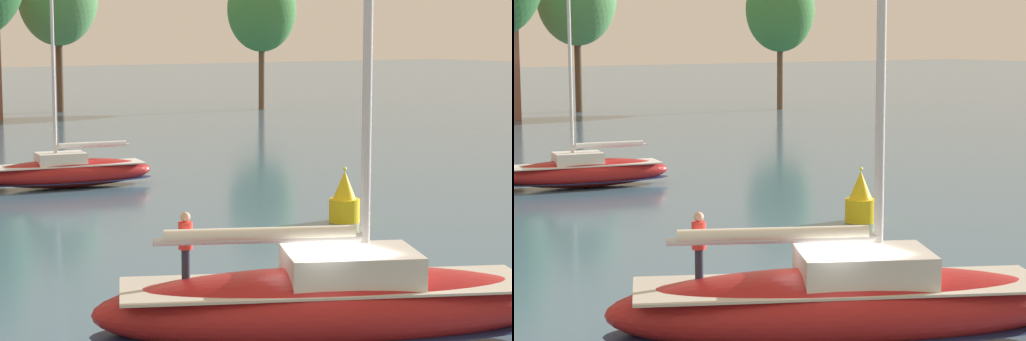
% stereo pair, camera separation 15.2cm
% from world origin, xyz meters
% --- Properties ---
extents(tree_shore_right, '(6.79, 6.79, 13.97)m').
position_xyz_m(tree_shore_right, '(42.12, 63.17, 9.78)').
color(tree_shore_right, brown).
rests_on(tree_shore_right, ground).
extents(sailboat_main, '(11.46, 7.90, 15.45)m').
position_xyz_m(sailboat_main, '(0.02, -0.01, 1.05)').
color(sailboat_main, maroon).
rests_on(sailboat_main, ground).
extents(sailboat_moored_near_marina, '(8.58, 3.88, 11.39)m').
position_xyz_m(sailboat_moored_near_marina, '(5.26, 26.70, 0.77)').
color(sailboat_moored_near_marina, maroon).
rests_on(sailboat_moored_near_marina, ground).
extents(channel_buoy, '(1.23, 1.23, 2.20)m').
position_xyz_m(channel_buoy, '(10.52, 12.09, 0.88)').
color(channel_buoy, yellow).
rests_on(channel_buoy, ground).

